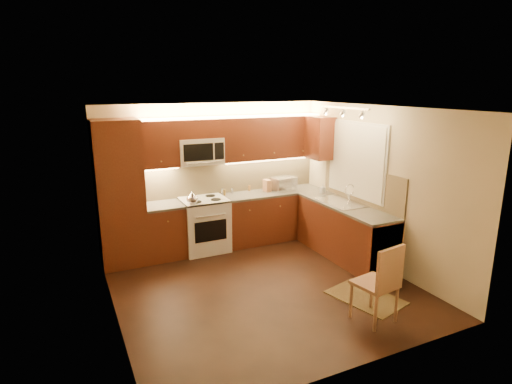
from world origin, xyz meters
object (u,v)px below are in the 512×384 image
microwave (200,151)px  soap_bottle (323,189)px  knife_block (267,186)px  toaster_oven (284,184)px  stove (204,225)px  dining_chair (375,282)px  kettle (192,198)px  sink (340,198)px

microwave → soap_bottle: (2.09, -0.60, -0.74)m
knife_block → toaster_oven: bearing=-12.9°
stove → dining_chair: size_ratio=0.92×
stove → soap_bottle: 2.21m
kettle → soap_bottle: bearing=3.6°
stove → knife_block: size_ratio=4.23×
microwave → sink: bearing=-32.2°
sink → knife_block: (-0.75, 1.21, 0.03)m
stove → microwave: bearing=90.0°
microwave → soap_bottle: 2.30m
kettle → soap_bottle: size_ratio=1.31×
microwave → knife_block: 1.44m
kettle → dining_chair: size_ratio=0.22×
kettle → knife_block: bearing=20.9°
kettle → sink: bearing=-12.1°
toaster_oven → knife_block: bearing=163.9°
microwave → sink: (2.00, -1.26, -0.74)m
kettle → toaster_oven: bearing=17.5°
microwave → dining_chair: bearing=-70.4°
microwave → knife_block: size_ratio=3.49×
microwave → kettle: 0.82m
knife_block → soap_bottle: 1.01m
microwave → sink: microwave is taller
microwave → stove: bearing=-90.0°
kettle → toaster_oven: (1.83, 0.25, -0.00)m
microwave → knife_block: (1.25, -0.05, -0.71)m
microwave → toaster_oven: size_ratio=1.84×
stove → toaster_oven: 1.66m
microwave → knife_block: bearing=-2.5°
stove → sink: bearing=-29.4°
microwave → sink: 2.48m
dining_chair → soap_bottle: bearing=59.9°
stove → dining_chair: bearing=-69.6°
microwave → sink: size_ratio=0.88×
microwave → dining_chair: microwave is taller
stove → toaster_oven: size_ratio=2.23×
kettle → toaster_oven: 1.84m
stove → soap_bottle: bearing=-12.6°
stove → kettle: 0.66m
sink → soap_bottle: (0.09, 0.66, 0.01)m
kettle → toaster_oven: toaster_oven is taller
kettle → knife_block: kettle is taller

